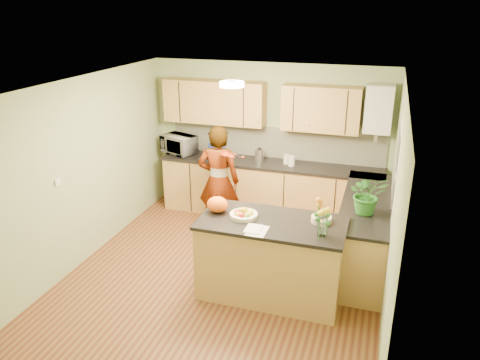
% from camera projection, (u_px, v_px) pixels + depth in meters
% --- Properties ---
extents(floor, '(4.50, 4.50, 0.00)m').
position_uv_depth(floor, '(226.00, 273.00, 6.23)').
color(floor, '#532817').
rests_on(floor, ground).
extents(ceiling, '(4.00, 4.50, 0.02)m').
position_uv_depth(ceiling, '(223.00, 85.00, 5.34)').
color(ceiling, white).
rests_on(ceiling, wall_back).
extents(wall_back, '(4.00, 0.02, 2.50)m').
position_uv_depth(wall_back, '(269.00, 139.00, 7.79)').
color(wall_back, '#8CA273').
rests_on(wall_back, floor).
extents(wall_front, '(4.00, 0.02, 2.50)m').
position_uv_depth(wall_front, '(133.00, 284.00, 3.78)').
color(wall_front, '#8CA273').
rests_on(wall_front, floor).
extents(wall_left, '(0.02, 4.50, 2.50)m').
position_uv_depth(wall_left, '(86.00, 170.00, 6.35)').
color(wall_left, '#8CA273').
rests_on(wall_left, floor).
extents(wall_right, '(0.02, 4.50, 2.50)m').
position_uv_depth(wall_right, '(394.00, 206.00, 5.22)').
color(wall_right, '#8CA273').
rests_on(wall_right, floor).
extents(back_counter, '(3.64, 0.62, 0.94)m').
position_uv_depth(back_counter, '(270.00, 189.00, 7.77)').
color(back_counter, '#A27941').
rests_on(back_counter, floor).
extents(right_counter, '(0.62, 2.24, 0.94)m').
position_uv_depth(right_counter, '(364.00, 232.00, 6.34)').
color(right_counter, '#A27941').
rests_on(right_counter, floor).
extents(splashback, '(3.60, 0.02, 0.52)m').
position_uv_depth(splashback, '(275.00, 143.00, 7.76)').
color(splashback, beige).
rests_on(splashback, back_counter).
extents(upper_cabinets, '(3.20, 0.34, 0.70)m').
position_uv_depth(upper_cabinets, '(257.00, 105.00, 7.47)').
color(upper_cabinets, '#A27941').
rests_on(upper_cabinets, wall_back).
extents(boiler, '(0.40, 0.30, 0.86)m').
position_uv_depth(boiler, '(379.00, 109.00, 6.93)').
color(boiler, silver).
rests_on(boiler, wall_back).
extents(window_right, '(0.01, 1.30, 1.05)m').
position_uv_depth(window_right, '(396.00, 164.00, 5.65)').
color(window_right, silver).
rests_on(window_right, wall_right).
extents(light_switch, '(0.02, 0.09, 0.09)m').
position_uv_depth(light_switch, '(58.00, 182.00, 5.79)').
color(light_switch, silver).
rests_on(light_switch, wall_left).
extents(ceiling_lamp, '(0.30, 0.30, 0.07)m').
position_uv_depth(ceiling_lamp, '(232.00, 84.00, 5.62)').
color(ceiling_lamp, '#FFEABF').
rests_on(ceiling_lamp, ceiling).
extents(peninsula_island, '(1.72, 0.88, 0.99)m').
position_uv_depth(peninsula_island, '(271.00, 258.00, 5.65)').
color(peninsula_island, '#A27941').
rests_on(peninsula_island, floor).
extents(fruit_dish, '(0.33, 0.33, 0.12)m').
position_uv_depth(fruit_dish, '(244.00, 213.00, 5.55)').
color(fruit_dish, beige).
rests_on(fruit_dish, peninsula_island).
extents(orange_bowl, '(0.24, 0.24, 0.14)m').
position_uv_depth(orange_bowl, '(321.00, 217.00, 5.43)').
color(orange_bowl, beige).
rests_on(orange_bowl, peninsula_island).
extents(flower_vase, '(0.26, 0.26, 0.48)m').
position_uv_depth(flower_vase, '(323.00, 209.00, 5.03)').
color(flower_vase, silver).
rests_on(flower_vase, peninsula_island).
extents(orange_bag, '(0.30, 0.27, 0.20)m').
position_uv_depth(orange_bag, '(217.00, 204.00, 5.68)').
color(orange_bag, '#FF6015').
rests_on(orange_bag, peninsula_island).
extents(papers, '(0.22, 0.29, 0.01)m').
position_uv_depth(papers, '(257.00, 231.00, 5.23)').
color(papers, white).
rests_on(papers, peninsula_island).
extents(violinist, '(0.67, 0.49, 1.72)m').
position_uv_depth(violinist, '(219.00, 181.00, 7.04)').
color(violinist, '#D9A085').
rests_on(violinist, floor).
extents(violin, '(0.57, 0.50, 0.14)m').
position_uv_depth(violin, '(226.00, 154.00, 6.60)').
color(violin, '#500805').
rests_on(violin, violinist).
extents(microwave, '(0.66, 0.55, 0.31)m').
position_uv_depth(microwave, '(179.00, 144.00, 8.03)').
color(microwave, silver).
rests_on(microwave, back_counter).
extents(blue_box, '(0.33, 0.28, 0.22)m').
position_uv_depth(blue_box, '(216.00, 151.00, 7.81)').
color(blue_box, navy).
rests_on(blue_box, back_counter).
extents(kettle, '(0.14, 0.14, 0.27)m').
position_uv_depth(kettle, '(259.00, 155.00, 7.64)').
color(kettle, silver).
rests_on(kettle, back_counter).
extents(jar_cream, '(0.10, 0.10, 0.15)m').
position_uv_depth(jar_cream, '(286.00, 159.00, 7.53)').
color(jar_cream, beige).
rests_on(jar_cream, back_counter).
extents(jar_white, '(0.14, 0.14, 0.16)m').
position_uv_depth(jar_white, '(292.00, 161.00, 7.43)').
color(jar_white, silver).
rests_on(jar_white, back_counter).
extents(potted_plant, '(0.54, 0.49, 0.51)m').
position_uv_depth(potted_plant, '(368.00, 194.00, 5.70)').
color(potted_plant, '#2D7527').
rests_on(potted_plant, right_counter).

